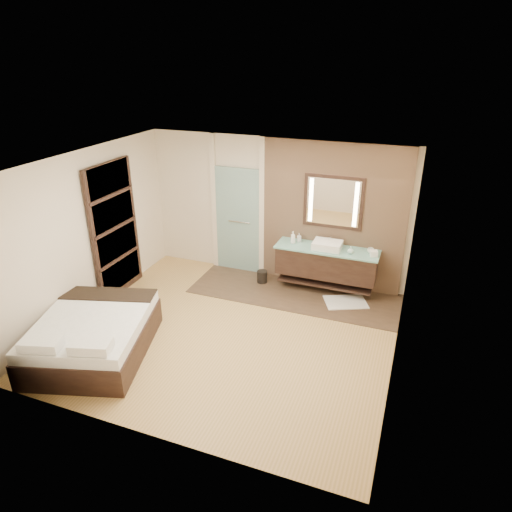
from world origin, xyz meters
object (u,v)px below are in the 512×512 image
at_px(vanity, 326,262).
at_px(waste_bin, 262,277).
at_px(mirror_unit, 333,202).
at_px(bed, 93,335).

distance_m(vanity, waste_bin, 1.29).
bearing_deg(mirror_unit, bed, -129.67).
bearing_deg(vanity, mirror_unit, 90.00).
relative_size(bed, waste_bin, 9.12).
height_order(vanity, waste_bin, vanity).
xyz_separation_m(bed, waste_bin, (1.55, 2.97, -0.18)).
bearing_deg(waste_bin, vanity, 5.06).
relative_size(mirror_unit, bed, 0.48).
bearing_deg(bed, mirror_unit, 33.97).
height_order(vanity, bed, vanity).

